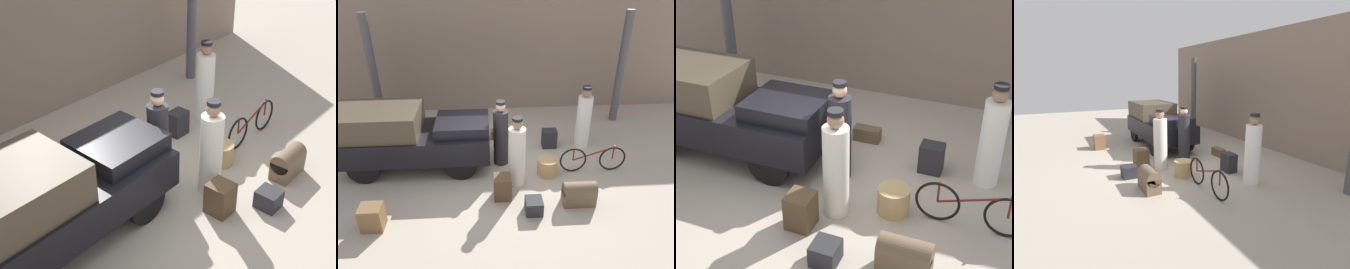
% 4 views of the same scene
% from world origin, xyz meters
% --- Properties ---
extents(ground_plane, '(30.00, 30.00, 0.00)m').
position_xyz_m(ground_plane, '(0.00, 0.00, 0.00)').
color(ground_plane, '#A89E8E').
extents(station_building_facade, '(16.00, 0.15, 4.50)m').
position_xyz_m(station_building_facade, '(0.00, 4.08, 2.25)').
color(station_building_facade, gray).
rests_on(station_building_facade, ground).
extents(canopy_pillar_left, '(0.26, 0.26, 3.64)m').
position_xyz_m(canopy_pillar_left, '(-3.74, 2.78, 1.82)').
color(canopy_pillar_left, '#4C4C51').
rests_on(canopy_pillar_left, ground).
extents(canopy_pillar_right, '(0.26, 0.26, 3.64)m').
position_xyz_m(canopy_pillar_right, '(4.11, 2.78, 1.82)').
color(canopy_pillar_right, '#4C4C51').
rests_on(canopy_pillar_right, ground).
extents(truck, '(3.88, 1.58, 1.71)m').
position_xyz_m(truck, '(-2.34, 0.35, 0.95)').
color(truck, black).
rests_on(truck, ground).
extents(bicycle, '(1.75, 0.04, 0.75)m').
position_xyz_m(bicycle, '(2.45, -0.22, 0.36)').
color(bicycle, black).
rests_on(bicycle, ground).
extents(wicker_basket, '(0.52, 0.52, 0.44)m').
position_xyz_m(wicker_basket, '(1.24, -0.28, 0.22)').
color(wicker_basket, tan).
rests_on(wicker_basket, ground).
extents(porter_carrying_trunk, '(0.39, 0.39, 1.84)m').
position_xyz_m(porter_carrying_trunk, '(0.07, 0.33, 0.84)').
color(porter_carrying_trunk, '#232328').
rests_on(porter_carrying_trunk, ground).
extents(conductor_in_dark_uniform, '(0.41, 0.41, 1.84)m').
position_xyz_m(conductor_in_dark_uniform, '(0.40, -0.63, 0.84)').
color(conductor_in_dark_uniform, silver).
rests_on(conductor_in_dark_uniform, ground).
extents(porter_lifting_near_truck, '(0.42, 0.42, 1.87)m').
position_xyz_m(porter_lifting_near_truck, '(2.52, 1.11, 0.85)').
color(porter_lifting_near_truck, white).
rests_on(porter_lifting_near_truck, ground).
extents(trunk_wicker_pale, '(0.38, 0.40, 0.34)m').
position_xyz_m(trunk_wicker_pale, '(0.69, -1.71, 0.17)').
color(trunk_wicker_pale, '#232328').
rests_on(trunk_wicker_pale, ground).
extents(suitcase_tan_flat, '(0.41, 0.42, 0.58)m').
position_xyz_m(suitcase_tan_flat, '(0.03, -1.14, 0.29)').
color(suitcase_tan_flat, '#4C3823').
rests_on(suitcase_tan_flat, ground).
extents(trunk_barrel_dark, '(0.74, 0.37, 0.57)m').
position_xyz_m(trunk_barrel_dark, '(1.76, -1.48, 0.29)').
color(trunk_barrel_dark, brown).
rests_on(trunk_barrel_dark, ground).
extents(suitcase_small_leather, '(0.42, 0.33, 0.55)m').
position_xyz_m(suitcase_small_leather, '(1.55, 1.09, 0.28)').
color(suitcase_small_leather, '#232328').
rests_on(suitcase_small_leather, ground).
extents(trunk_large_brown, '(0.54, 0.25, 0.28)m').
position_xyz_m(trunk_large_brown, '(0.10, 1.70, 0.14)').
color(trunk_large_brown, brown).
rests_on(trunk_large_brown, ground).
extents(trunk_umber_medium, '(0.46, 0.40, 0.55)m').
position_xyz_m(trunk_umber_medium, '(-2.74, -1.95, 0.28)').
color(trunk_umber_medium, brown).
rests_on(trunk_umber_medium, ground).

